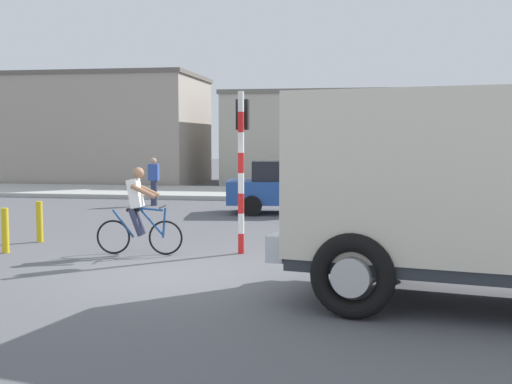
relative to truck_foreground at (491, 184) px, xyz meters
name	(u,v)px	position (x,y,z in m)	size (l,w,h in m)	color
ground_plane	(177,274)	(-4.77, 1.35, -1.67)	(120.00, 120.00, 0.00)	#56565B
sidewalk_far	(286,194)	(-4.77, 16.71, -1.59)	(80.00, 5.00, 0.16)	#ADADA8
truck_foreground	(491,184)	(0.00, 0.00, 0.00)	(5.80, 3.62, 2.90)	silver
cyclist	(138,211)	(-6.04, 3.06, -0.80)	(1.73, 0.50, 1.72)	black
traffic_light_pole	(242,149)	(-4.07, 3.57, 0.40)	(0.24, 0.43, 3.20)	red
car_red_near	(292,186)	(-3.84, 10.68, -0.85)	(4.18, 2.25, 1.60)	#234C9E
pedestrian_near_kerb	(154,181)	(-8.73, 12.14, -0.82)	(0.34, 0.22, 1.62)	#2D334C
bollard_near	(5,231)	(-8.73, 2.79, -1.22)	(0.14, 0.14, 0.90)	gold
bollard_far	(40,222)	(-8.73, 4.19, -1.22)	(0.14, 0.14, 0.90)	gold
building_corner_left	(106,130)	(-14.65, 22.55, 1.05)	(9.63, 6.46, 5.43)	#9E9389
building_mid_block	(313,139)	(-4.23, 23.72, 0.59)	(8.29, 7.02, 4.50)	#B2AD9E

